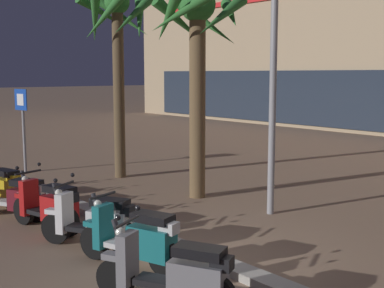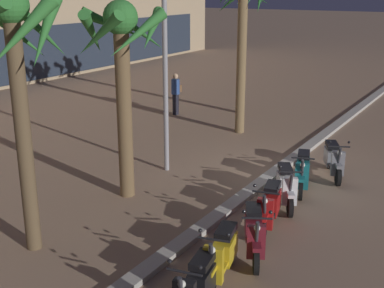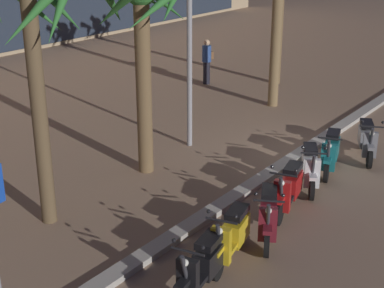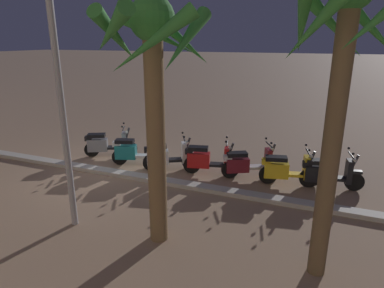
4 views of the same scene
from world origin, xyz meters
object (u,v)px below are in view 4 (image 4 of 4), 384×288
(scooter_maroon_lead_nearest, at_px, (247,163))
(street_lamp, at_px, (54,40))
(scooter_white_mid_centre, at_px, (166,156))
(palm_tree_near_sign, at_px, (345,52))
(scooter_black_last_in_row, at_px, (327,173))
(scooter_grey_gap_after_mid, at_px, (106,144))
(scooter_red_second_in_line, at_px, (207,160))
(palm_tree_by_mall_entrance, at_px, (153,66))
(scooter_yellow_mid_front, at_px, (285,170))
(scooter_teal_mid_rear, at_px, (134,152))

(scooter_maroon_lead_nearest, bearing_deg, street_lamp, 53.96)
(scooter_white_mid_centre, height_order, palm_tree_near_sign, palm_tree_near_sign)
(scooter_black_last_in_row, height_order, scooter_grey_gap_after_mid, same)
(scooter_red_second_in_line, xyz_separation_m, scooter_grey_gap_after_mid, (3.88, -0.22, -0.01))
(palm_tree_near_sign, distance_m, palm_tree_by_mall_entrance, 3.16)
(scooter_black_last_in_row, height_order, palm_tree_by_mall_entrance, palm_tree_by_mall_entrance)
(scooter_white_mid_centre, height_order, street_lamp, street_lamp)
(scooter_yellow_mid_front, relative_size, scooter_red_second_in_line, 0.98)
(scooter_white_mid_centre, bearing_deg, scooter_red_second_in_line, -173.41)
(scooter_maroon_lead_nearest, relative_size, scooter_red_second_in_line, 0.97)
(scooter_white_mid_centre, bearing_deg, scooter_maroon_lead_nearest, -172.37)
(scooter_yellow_mid_front, relative_size, palm_tree_by_mall_entrance, 0.36)
(scooter_maroon_lead_nearest, distance_m, street_lamp, 6.22)
(palm_tree_near_sign, bearing_deg, scooter_yellow_mid_front, -74.24)
(scooter_maroon_lead_nearest, xyz_separation_m, scooter_teal_mid_rear, (3.71, 0.35, 0.02))
(scooter_grey_gap_after_mid, height_order, palm_tree_near_sign, palm_tree_near_sign)
(scooter_red_second_in_line, distance_m, scooter_white_mid_centre, 1.35)
(scooter_white_mid_centre, bearing_deg, scooter_teal_mid_rear, 0.35)
(scooter_yellow_mid_front, relative_size, palm_tree_near_sign, 0.34)
(scooter_yellow_mid_front, relative_size, scooter_maroon_lead_nearest, 1.02)
(scooter_yellow_mid_front, relative_size, street_lamp, 0.26)
(scooter_yellow_mid_front, distance_m, street_lamp, 6.77)
(scooter_red_second_in_line, height_order, scooter_grey_gap_after_mid, same)
(palm_tree_near_sign, bearing_deg, street_lamp, 3.32)
(scooter_yellow_mid_front, xyz_separation_m, scooter_teal_mid_rear, (4.84, 0.24, 0.01))
(scooter_yellow_mid_front, bearing_deg, scooter_red_second_in_line, 1.98)
(scooter_maroon_lead_nearest, relative_size, palm_tree_near_sign, 0.33)
(palm_tree_by_mall_entrance, bearing_deg, palm_tree_near_sign, -178.10)
(scooter_grey_gap_after_mid, bearing_deg, scooter_white_mid_centre, 171.56)
(street_lamp, bearing_deg, scooter_maroon_lead_nearest, -126.04)
(street_lamp, bearing_deg, palm_tree_by_mall_entrance, -174.48)
(scooter_red_second_in_line, xyz_separation_m, scooter_teal_mid_rear, (2.51, 0.16, -0.00))
(scooter_red_second_in_line, distance_m, street_lamp, 5.59)
(palm_tree_by_mall_entrance, bearing_deg, scooter_white_mid_centre, -66.25)
(scooter_grey_gap_after_mid, bearing_deg, scooter_red_second_in_line, 176.71)
(scooter_red_second_in_line, relative_size, scooter_white_mid_centre, 1.10)
(scooter_teal_mid_rear, bearing_deg, scooter_yellow_mid_front, -177.13)
(scooter_teal_mid_rear, relative_size, scooter_grey_gap_after_mid, 1.03)
(scooter_white_mid_centre, relative_size, street_lamp, 0.24)
(scooter_yellow_mid_front, bearing_deg, scooter_black_last_in_row, -172.09)
(scooter_black_last_in_row, bearing_deg, scooter_yellow_mid_front, 7.91)
(scooter_black_last_in_row, height_order, palm_tree_near_sign, palm_tree_near_sign)
(palm_tree_near_sign, bearing_deg, scooter_red_second_in_line, -47.01)
(scooter_black_last_in_row, relative_size, scooter_grey_gap_after_mid, 1.00)
(scooter_white_mid_centre, bearing_deg, scooter_grey_gap_after_mid, -8.44)
(scooter_teal_mid_rear, distance_m, scooter_grey_gap_after_mid, 1.43)
(palm_tree_near_sign, bearing_deg, scooter_teal_mid_rear, -30.51)
(scooter_red_second_in_line, bearing_deg, scooter_teal_mid_rear, 3.70)
(scooter_maroon_lead_nearest, height_order, street_lamp, street_lamp)
(scooter_teal_mid_rear, xyz_separation_m, palm_tree_near_sign, (-5.89, 3.47, 3.37))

